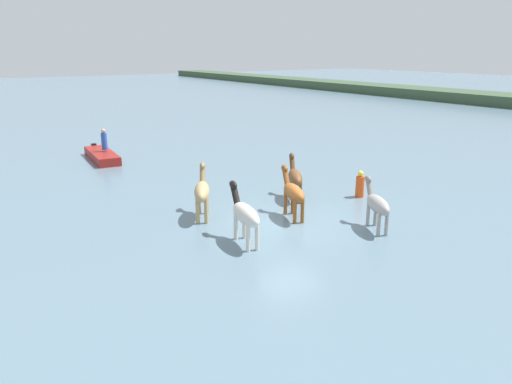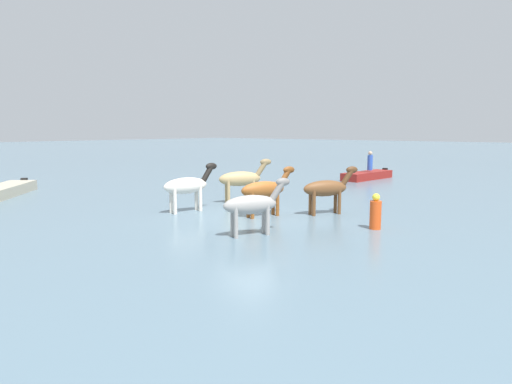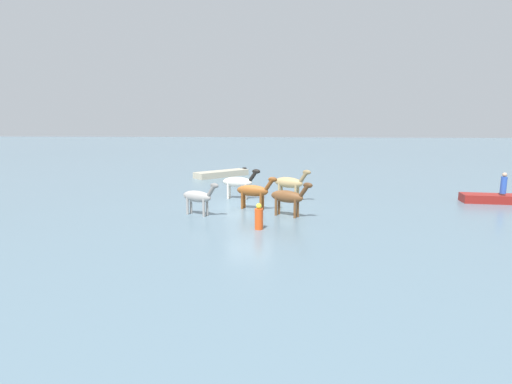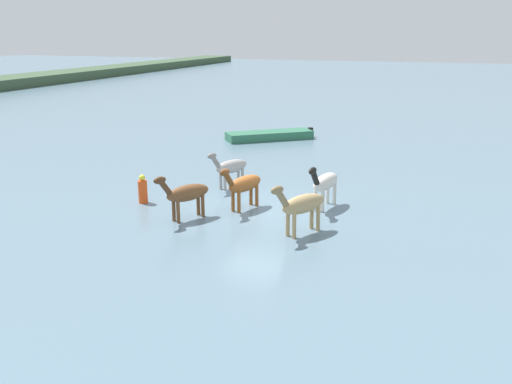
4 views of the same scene
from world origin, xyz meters
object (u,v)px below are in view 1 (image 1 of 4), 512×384
horse_chestnut_trailing (293,192)px  buoy_channel_marker (360,185)px  horse_pinto_flank (202,191)px  horse_dark_mare (377,204)px  boat_tender_starboard (102,157)px  horse_lead (295,177)px  horse_rear_stallion (245,214)px  person_spotter_bow (104,140)px

horse_chestnut_trailing → buoy_channel_marker: horse_chestnut_trailing is taller
horse_pinto_flank → horse_dark_mare: size_ratio=1.08×
horse_dark_mare → horse_chestnut_trailing: bearing=57.8°
horse_chestnut_trailing → boat_tender_starboard: (-13.93, -2.87, -0.82)m
horse_lead → horse_rear_stallion: horse_rear_stallion is taller
horse_pinto_flank → boat_tender_starboard: (-12.05, -0.09, -0.86)m
horse_chestnut_trailing → boat_tender_starboard: size_ratio=0.51×
horse_lead → person_spotter_bow: (-12.05, -4.18, 0.16)m
person_spotter_bow → buoy_channel_marker: bearing=26.8°
horse_rear_stallion → boat_tender_starboard: size_ratio=0.53×
horse_dark_mare → person_spotter_bow: 17.02m
horse_chestnut_trailing → boat_tender_starboard: horse_chestnut_trailing is taller
buoy_channel_marker → horse_pinto_flank: bearing=-100.9°
horse_pinto_flank → buoy_channel_marker: (1.30, 6.80, -0.51)m
person_spotter_bow → buoy_channel_marker: (13.29, 6.71, -0.62)m
horse_chestnut_trailing → horse_dark_mare: 3.07m
horse_chestnut_trailing → horse_rear_stallion: (1.16, -2.84, 0.03)m
boat_tender_starboard → buoy_channel_marker: buoy_channel_marker is taller
boat_tender_starboard → horse_chestnut_trailing: bearing=16.7°
horse_lead → boat_tender_starboard: horse_lead is taller
horse_rear_stallion → horse_dark_mare: size_ratio=1.13×
horse_chestnut_trailing → horse_pinto_flank: bearing=74.5°
person_spotter_bow → horse_chestnut_trailing: bearing=11.0°
boat_tender_starboard → person_spotter_bow: (0.07, 0.18, 0.96)m
horse_pinto_flank → horse_dark_mare: horse_pinto_flank is taller
horse_rear_stallion → buoy_channel_marker: horse_rear_stallion is taller
horse_rear_stallion → horse_lead: bearing=-44.2°
horse_dark_mare → horse_pinto_flank: bearing=70.3°
horse_lead → person_spotter_bow: 12.75m
boat_tender_starboard → person_spotter_bow: size_ratio=3.77×
person_spotter_bow → horse_pinto_flank: bearing=-0.5°
horse_pinto_flank → boat_tender_starboard: size_ratio=0.50×
horse_rear_stallion → buoy_channel_marker: (-1.74, 6.86, -0.50)m
horse_lead → person_spotter_bow: person_spotter_bow is taller
horse_lead → boat_tender_starboard: size_ratio=0.48×
horse_lead → horse_rear_stallion: size_ratio=0.90×
horse_pinto_flank → person_spotter_bow: (-11.98, 0.10, 0.10)m
horse_dark_mare → person_spotter_bow: bearing=40.5°
horse_lead → buoy_channel_marker: size_ratio=1.87×
horse_chestnut_trailing → horse_lead: bearing=-21.0°
boat_tender_starboard → buoy_channel_marker: (13.36, 6.89, 0.35)m
horse_pinto_flank → horse_dark_mare: bearing=-105.8°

